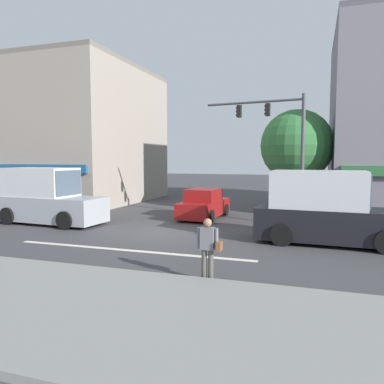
{
  "coord_description": "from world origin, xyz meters",
  "views": [
    {
      "loc": [
        6.12,
        -15.0,
        3.2
      ],
      "look_at": [
        0.51,
        2.0,
        1.6
      ],
      "focal_mm": 35.0,
      "sensor_mm": 36.0,
      "label": 1
    }
  ],
  "objects": [
    {
      "name": "utility_pole_near_left",
      "position": [
        -8.57,
        4.62,
        4.22
      ],
      "size": [
        1.4,
        0.22,
        8.13
      ],
      "color": "brown",
      "rests_on": "ground"
    },
    {
      "name": "sidewalk_curb",
      "position": [
        0.0,
        -8.5,
        0.08
      ],
      "size": [
        40.0,
        5.0,
        0.16
      ],
      "primitive_type": "cube",
      "color": "gray",
      "rests_on": "ground"
    },
    {
      "name": "sedan_parked_curbside",
      "position": [
        0.45,
        4.22,
        0.71
      ],
      "size": [
        2.08,
        4.2,
        1.58
      ],
      "color": "maroon",
      "rests_on": "ground"
    },
    {
      "name": "ground_plane",
      "position": [
        0.0,
        0.0,
        0.0
      ],
      "size": [
        120.0,
        120.0,
        0.0
      ],
      "primitive_type": "plane",
      "color": "#3D3D3F"
    },
    {
      "name": "lane_marking_stripe",
      "position": [
        0.0,
        -3.5,
        0.0
      ],
      "size": [
        9.0,
        0.24,
        0.01
      ],
      "primitive_type": "cube",
      "color": "silver",
      "rests_on": "ground"
    },
    {
      "name": "street_tree",
      "position": [
        5.08,
        7.18,
        3.92
      ],
      "size": [
        4.1,
        4.1,
        5.98
      ],
      "color": "#4C3823",
      "rests_on": "ground"
    },
    {
      "name": "box_truck_crossing_rightbound",
      "position": [
        -6.44,
        0.17,
        1.25
      ],
      "size": [
        5.72,
        2.52,
        2.75
      ],
      "color": "#999EA3",
      "rests_on": "ground"
    },
    {
      "name": "building_left_block",
      "position": [
        -12.23,
        9.38,
        4.93
      ],
      "size": [
        12.34,
        11.69,
        9.86
      ],
      "color": "gray",
      "rests_on": "ground"
    },
    {
      "name": "box_truck_crossing_leftbound",
      "position": [
        6.59,
        -0.2,
        1.25
      ],
      "size": [
        5.68,
        2.42,
        2.75
      ],
      "color": "black",
      "rests_on": "ground"
    },
    {
      "name": "pedestrian_foreground_with_bag",
      "position": [
        3.55,
        -5.85,
        0.95
      ],
      "size": [
        0.67,
        0.29,
        1.67
      ],
      "color": "#4C4742",
      "rests_on": "ground"
    },
    {
      "name": "traffic_light_mast",
      "position": [
        4.56,
        3.42,
        4.18
      ],
      "size": [
        4.86,
        0.72,
        6.2
      ],
      "color": "#47474C",
      "rests_on": "ground"
    }
  ]
}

